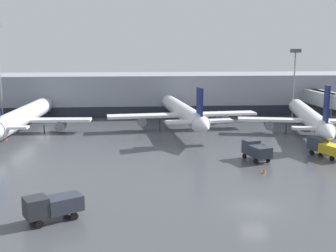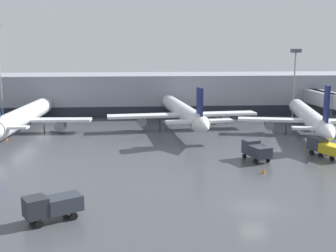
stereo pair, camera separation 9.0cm
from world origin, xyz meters
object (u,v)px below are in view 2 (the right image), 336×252
object	(u,v)px
parked_jet_2	(23,117)
apron_light_mast_6	(295,62)
service_truck_0	(52,205)
parked_jet_1	(309,118)
service_truck_3	(326,147)
parked_jet_4	(183,112)
traffic_cone_4	(6,138)
service_truck_1	(256,150)
traffic_cone_3	(264,170)

from	to	relation	value
parked_jet_2	apron_light_mast_6	world-z (taller)	apron_light_mast_6
service_truck_0	parked_jet_1	bearing A→B (deg)	-166.88
service_truck_3	parked_jet_1	bearing A→B (deg)	-36.77
service_truck_0	apron_light_mast_6	xyz separation A→B (m)	(41.61, 52.80, 10.59)
service_truck_0	service_truck_3	bearing A→B (deg)	-179.61
parked_jet_4	service_truck_3	xyz separation A→B (m)	(17.69, -21.44, -1.89)
apron_light_mast_6	parked_jet_4	bearing A→B (deg)	-155.00
parked_jet_2	service_truck_0	world-z (taller)	parked_jet_2
parked_jet_1	traffic_cone_4	size ratio (longest dim) A/B	49.44
apron_light_mast_6	service_truck_1	bearing A→B (deg)	-117.68
traffic_cone_4	parked_jet_1	bearing A→B (deg)	0.59
traffic_cone_4	apron_light_mast_6	size ratio (longest dim) A/B	0.05
parked_jet_4	service_truck_3	size ratio (longest dim) A/B	5.83
parked_jet_1	traffic_cone_3	bearing A→B (deg)	158.90
parked_jet_1	apron_light_mast_6	xyz separation A→B (m)	(3.83, 17.98, 8.99)
service_truck_3	traffic_cone_3	size ratio (longest dim) A/B	8.28
parked_jet_4	traffic_cone_3	distance (m)	29.35
parked_jet_4	apron_light_mast_6	xyz separation A→B (m)	(25.43, 11.86, 8.70)
service_truck_1	service_truck_3	distance (m)	10.27
traffic_cone_4	apron_light_mast_6	distance (m)	59.87
service_truck_0	traffic_cone_4	size ratio (longest dim) A/B	7.44
parked_jet_4	service_truck_1	distance (m)	23.68
parked_jet_4	apron_light_mast_6	world-z (taller)	apron_light_mast_6
parked_jet_1	service_truck_0	distance (m)	51.40
service_truck_3	traffic_cone_4	world-z (taller)	service_truck_3
service_truck_1	parked_jet_1	bearing A→B (deg)	-58.73
parked_jet_1	service_truck_1	xyz separation A→B (m)	(-14.14, -16.27, -1.54)
parked_jet_4	service_truck_0	size ratio (longest dim) A/B	6.75
parked_jet_2	traffic_cone_3	size ratio (longest dim) A/B	50.24
service_truck_1	apron_light_mast_6	bearing A→B (deg)	-45.43
parked_jet_4	service_truck_3	bearing A→B (deg)	-146.36
parked_jet_1	parked_jet_2	distance (m)	50.92
parked_jet_2	apron_light_mast_6	xyz separation A→B (m)	(54.44, 12.33, 9.16)
parked_jet_1	traffic_cone_3	world-z (taller)	parked_jet_1
traffic_cone_3	service_truck_1	bearing A→B (deg)	83.37
service_truck_0	service_truck_1	distance (m)	30.05
service_truck_1	apron_light_mast_6	distance (m)	40.09
traffic_cone_3	traffic_cone_4	distance (m)	42.98
service_truck_3	traffic_cone_3	world-z (taller)	service_truck_3
service_truck_1	parked_jet_2	bearing A→B (deg)	41.23
parked_jet_1	parked_jet_4	xyz separation A→B (m)	(-21.60, 6.12, 0.29)
parked_jet_4	service_truck_1	xyz separation A→B (m)	(7.46, -22.39, -1.83)
parked_jet_1	traffic_cone_4	bearing A→B (deg)	103.14
parked_jet_2	service_truck_1	xyz separation A→B (m)	(36.47, -21.93, -1.38)
parked_jet_2	traffic_cone_4	distance (m)	6.80
parked_jet_1	parked_jet_2	world-z (taller)	parked_jet_1
service_truck_3	apron_light_mast_6	bearing A→B (deg)	-35.54
parked_jet_4	traffic_cone_4	bearing A→B (deg)	96.49
service_truck_1	traffic_cone_3	bearing A→B (deg)	155.62
parked_jet_2	service_truck_1	distance (m)	42.57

